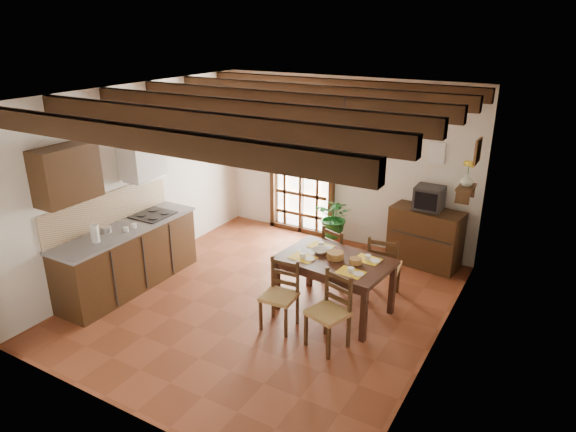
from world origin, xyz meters
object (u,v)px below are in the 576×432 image
Objects in this scene: chair_near_left at (280,307)px; potted_plant at (335,215)px; dining_table at (335,266)px; chair_near_right at (328,325)px; chair_far_right at (383,278)px; crt_tv at (429,198)px; chair_far_left at (338,265)px; sideboard at (425,237)px; pendant_lamp at (342,157)px; kitchen_counter at (128,256)px.

potted_plant reaches higher than chair_near_left.
chair_near_right is (0.28, -0.75, -0.38)m from dining_table.
chair_far_right reaches higher than chair_near_left.
dining_table is 3.60× the size of crt_tv.
sideboard is (0.91, 1.23, 0.18)m from chair_far_left.
chair_near_left is 1.04× the size of pendant_lamp.
chair_far_right is at bearing 54.13° from chair_near_left.
sideboard reaches higher than chair_far_left.
kitchen_counter is at bearing 50.41° from chair_far_left.
potted_plant is at bearing 120.58° from dining_table.
crt_tv reaches higher than chair_far_right.
crt_tv is (3.47, 2.82, 0.64)m from kitchen_counter.
pendant_lamp is at bearing -100.80° from sideboard.
chair_near_right is 0.50× the size of potted_plant.
chair_near_right is 0.97× the size of chair_far_right.
kitchen_counter is 2.97m from dining_table.
chair_far_right is 0.51× the size of potted_plant.
potted_plant reaches higher than chair_near_right.
chair_near_left is 0.99× the size of chair_far_left.
sideboard is at bearing 3.23° from potted_plant.
crt_tv is at bearing -107.91° from chair_far_right.
potted_plant is 2.50m from pendant_lamp.
chair_near_left is at bearing -168.95° from chair_near_right.
dining_table is 0.89m from chair_far_left.
chair_far_left reaches higher than dining_table.
chair_near_right is 2.00m from pendant_lamp.
dining_table is at bearing 48.92° from chair_far_right.
chair_far_left is at bearing -14.84° from chair_far_right.
chair_far_left is 1.54m from sideboard.
dining_table is 2.09m from sideboard.
crt_tv is (0.35, 2.73, 0.82)m from chair_near_right.
kitchen_counter is at bearing -179.84° from chair_near_left.
chair_near_right is at bearing -97.51° from crt_tv.
dining_table is at bearing -99.92° from sideboard.
crt_tv reaches higher than dining_table.
chair_near_left is at bearing 48.97° from chair_far_right.
potted_plant is (-1.15, 2.65, 0.28)m from chair_near_right.
chair_near_right is at bearing -89.59° from sideboard.
chair_far_right is at bearing 63.71° from dining_table.
chair_near_left is 2.87m from sideboard.
dining_table is 1.76× the size of pendant_lamp.
kitchen_counter reaches higher than chair_near_right.
pendant_lamp is at bearing 44.67° from chair_far_right.
potted_plant reaches higher than chair_far_left.
chair_near_left is (2.42, 0.17, -0.20)m from kitchen_counter.
kitchen_counter is 3.13m from chair_near_right.
sideboard is at bearing 89.87° from crt_tv.
potted_plant is (-0.87, 1.89, -0.10)m from dining_table.
potted_plant is at bearing 130.38° from chair_near_right.
sideboard is (3.47, 2.83, -0.01)m from kitchen_counter.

